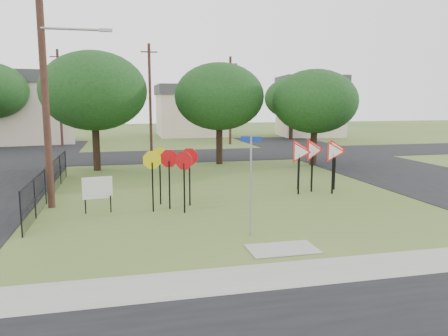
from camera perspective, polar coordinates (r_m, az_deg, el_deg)
The scene contains 22 objects.
ground at distance 15.16m, azimuth 4.41°, elevation -7.62°, with size 140.00×140.00×0.00m, color #3F5821.
sidewalk at distance 11.44m, azimuth 10.93°, elevation -13.26°, with size 30.00×1.60×0.02m, color gray.
planting_strip at distance 10.45m, azimuth 13.70°, elevation -15.56°, with size 30.00×0.80×0.02m, color #3F5821.
street_right at distance 29.28m, azimuth 21.14°, elevation -0.19°, with size 8.00×50.00×0.02m, color black.
street_far at distance 34.41m, azimuth -5.68°, elevation 1.62°, with size 60.00×8.00×0.02m, color black.
curb_pad at distance 13.00m, azimuth 7.65°, elevation -10.45°, with size 2.00×1.20×0.02m, color gray.
street_name_sign at distance 13.81m, azimuth 3.52°, elevation -1.51°, with size 0.61×0.28×3.17m.
stop_sign_cluster at distance 17.35m, azimuth -6.95°, elevation 0.47°, with size 2.26×2.08×2.40m.
yield_sign_cluster at distance 21.06m, azimuth 11.84°, elevation 1.97°, with size 3.21×1.77×2.51m.
info_board at distance 17.36m, azimuth -16.20°, elevation -2.65°, with size 1.12×0.22×1.40m.
utility_pole_main at distance 18.59m, azimuth -22.28°, elevation 11.03°, with size 3.55×0.33×10.00m.
far_pole_a at distance 37.93m, azimuth -9.63°, elevation 9.15°, with size 1.40×0.24×9.00m.
far_pole_b at distance 43.13m, azimuth 0.82°, elevation 8.88°, with size 1.40×0.24×8.50m.
far_pole_c at distance 44.21m, azimuth -20.66°, elevation 8.64°, with size 1.40×0.24×9.00m.
fence_run at distance 20.65m, azimuth -21.81°, elevation -1.58°, with size 0.05×11.55×1.50m.
house_left at distance 48.81m, azimuth -24.70°, elevation 7.25°, with size 10.58×8.88×7.20m.
house_mid at distance 54.52m, azimuth -4.32°, elevation 7.57°, with size 8.40×8.40×6.20m.
house_right at distance 54.67m, azimuth 11.15°, elevation 7.96°, with size 8.30×8.30×7.20m.
tree_near_left at distance 27.90m, azimuth -16.64°, elevation 9.61°, with size 6.40×6.40×7.27m.
tree_near_mid at distance 29.56m, azimuth -0.62°, elevation 9.29°, with size 6.00×6.00×6.80m.
tree_near_right at distance 29.59m, azimuth 11.79°, elevation 8.50°, with size 5.60×5.60×6.33m.
tree_far_right at distance 49.42m, azimuth 8.83°, elevation 8.98°, with size 6.00×6.00×6.80m.
Camera 1 is at (-4.43, -13.85, 4.27)m, focal length 35.00 mm.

